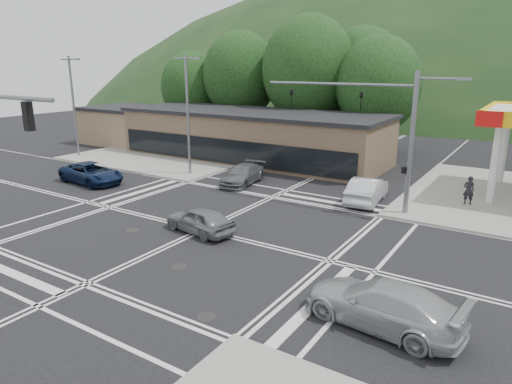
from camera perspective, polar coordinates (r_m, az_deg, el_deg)
The scene contains 20 objects.
ground at distance 23.95m, azimuth -6.76°, elevation -4.74°, with size 120.00×120.00×0.00m, color black.
sidewalk_nw at distance 44.39m, azimuth -9.57°, elevation 4.81°, with size 16.00×16.00×0.15m, color gray.
commercial_row at distance 41.39m, azimuth -0.53°, elevation 6.95°, with size 24.00×8.00×4.00m, color brown.
commercial_nw at distance 51.84m, azimuth -15.65°, elevation 7.94°, with size 8.00×7.00×3.60m, color #846B4F.
hill_north at distance 108.52m, azimuth 25.32°, elevation 9.88°, with size 252.00×126.00×140.00m, color #1B3718.
tree_n_a at distance 50.07m, azimuth -1.96°, elevation 14.38°, with size 8.00×8.00×11.75m.
tree_n_b at distance 46.00m, azimuth 6.56°, elevation 14.98°, with size 9.00×9.00×12.98m.
tree_n_c at distance 43.39m, azimuth 15.03°, elevation 12.80°, with size 7.60×7.60×10.87m.
tree_n_d at distance 52.98m, azimuth -8.07°, elevation 12.91°, with size 6.80×6.80×9.76m.
tree_n_e at distance 48.13m, azimuth 13.12°, elevation 13.94°, with size 8.40×8.40×11.98m.
streetlight_nw at distance 34.93m, azimuth -8.47°, elevation 10.19°, with size 2.50×0.25×9.00m.
streetlight_w at distance 44.92m, azimuth -21.84°, elevation 10.46°, with size 2.50×0.25×9.00m.
signal_mast_ne at distance 26.70m, azimuth 16.39°, elevation 8.10°, with size 11.65×0.30×8.00m.
car_blue_west at distance 34.98m, azimuth -19.90°, elevation 2.25°, with size 2.43×5.28×1.47m, color #0C1A38.
car_grey_center at distance 23.41m, azimuth -7.00°, elevation -3.45°, with size 1.61×4.01×1.37m, color slate.
car_silver_east at distance 15.87m, azimuth 15.49°, elevation -13.38°, with size 2.14×5.27×1.53m, color #A1A4A8.
car_queue_a at distance 29.07m, azimuth 13.70°, elevation 0.26°, with size 1.68×4.83×1.59m, color silver.
car_queue_b at distance 38.28m, azimuth 11.53°, elevation 3.94°, with size 1.66×4.14×1.41m, color silver.
car_northbound at distance 32.69m, azimuth -1.68°, elevation 2.20°, with size 1.90×4.67×1.36m, color #5A5C5E.
pedestrian at distance 30.15m, azimuth 25.05°, elevation 0.20°, with size 0.64×0.42×1.74m, color black.
Camera 1 is at (14.38, -17.24, 8.34)m, focal length 32.00 mm.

